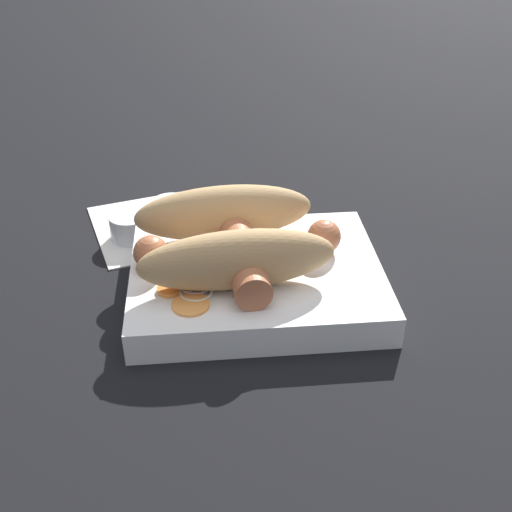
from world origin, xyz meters
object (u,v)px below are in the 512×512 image
Objects in this scene: bread_roll at (230,235)px; condiment_cup_near at (172,214)px; condiment_cup_far at (131,228)px; food_tray at (256,279)px; sausage at (239,244)px.

bread_roll reaches higher than condiment_cup_near.
condiment_cup_near is at bearing 30.95° from condiment_cup_far.
food_tray reaches higher than condiment_cup_near.
sausage reaches higher than condiment_cup_near.
sausage is 4.42× the size of condiment_cup_near.
food_tray is 0.15m from condiment_cup_near.
bread_roll is at bearing 153.04° from food_tray.
condiment_cup_near and condiment_cup_far have the same top height.
condiment_cup_near is (-0.08, 0.13, -0.00)m from food_tray.
food_tray is 0.04m from sausage.
bread_roll is 0.94× the size of sausage.
food_tray is 1.27× the size of bread_roll.
condiment_cup_far is at bearing 138.58° from food_tray.
condiment_cup_near is at bearing 115.28° from bread_roll.
food_tray is at bearing -59.05° from condiment_cup_near.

